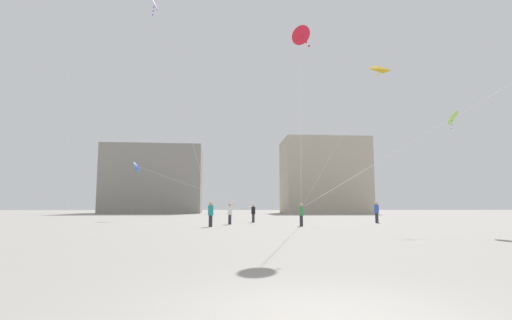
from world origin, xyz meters
The scene contains 13 objects.
ground_plane centered at (0.00, 0.00, 0.00)m, with size 300.00×300.00×0.00m, color gray.
person_in_green centered at (3.39, 23.91, 0.90)m, with size 0.36×0.36×1.65m.
person_in_black centered at (0.14, 30.60, 0.88)m, with size 0.35×0.35×1.61m.
person_in_teal centered at (-3.14, 23.03, 0.96)m, with size 0.38×0.38×1.75m.
person_in_white centered at (-1.88, 26.84, 0.92)m, with size 0.37×0.37×1.68m.
person_in_blue centered at (10.93, 29.47, 1.01)m, with size 0.40×0.40×1.84m.
kite_lime_diamond centered at (11.61, 17.91, 6.73)m, with size 8.90×6.68×5.93m.
kite_crimson_diamond centered at (1.81, 13.37, 9.64)m, with size 2.23×11.25×8.89m.
kite_violet_delta centered at (-6.84, 20.54, 14.75)m, with size 4.06×3.28×14.18m.
kite_amber_delta centered at (9.26, 23.22, 11.47)m, with size 6.73×1.13×10.73m.
kite_cobalt_diamond centered at (-11.73, 36.89, 5.55)m, with size 12.43×6.99×4.87m.
building_left_hall centered at (-19.00, 81.01, 6.90)m, with size 20.65×18.12×13.79m.
building_centre_hall centered at (17.00, 78.89, 7.79)m, with size 17.79×13.10×15.59m.
Camera 1 is at (-1.20, -5.31, 1.43)m, focal length 28.02 mm.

